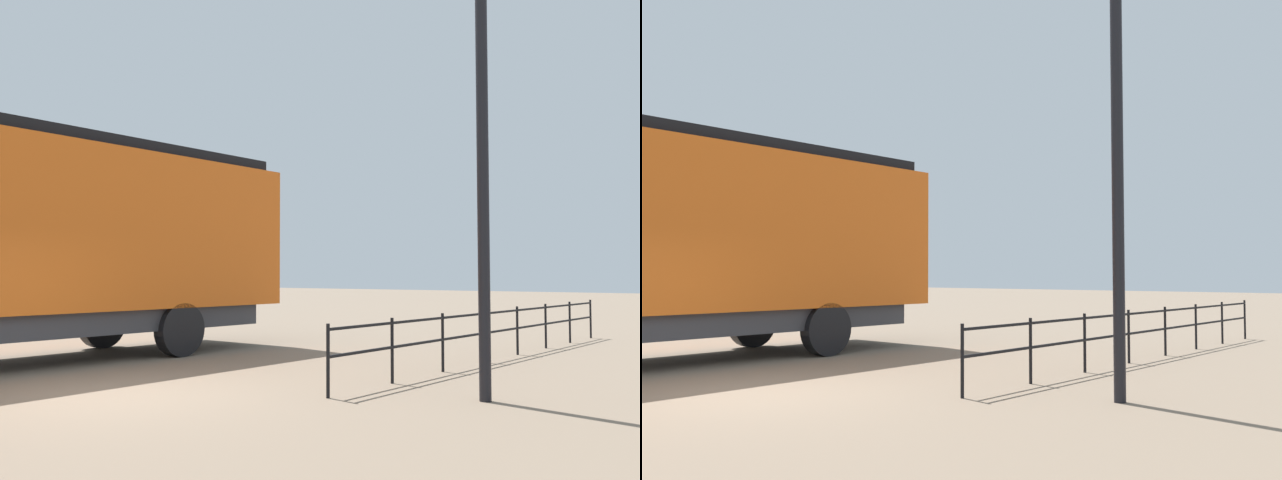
# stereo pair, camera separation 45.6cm
# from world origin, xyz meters

# --- Properties ---
(ground_plane) EXTENTS (120.00, 120.00, 0.00)m
(ground_plane) POSITION_xyz_m (0.00, 0.00, 0.00)
(ground_plane) COLOR #84705B
(lamp_post) EXTENTS (0.56, 0.56, 7.08)m
(lamp_post) POSITION_xyz_m (4.30, 2.89, 5.09)
(lamp_post) COLOR black
(lamp_post) RESTS_ON ground_plane
(platform_fence) EXTENTS (0.05, 11.46, 1.01)m
(platform_fence) POSITION_xyz_m (2.51, 7.49, 0.66)
(platform_fence) COLOR black
(platform_fence) RESTS_ON ground_plane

